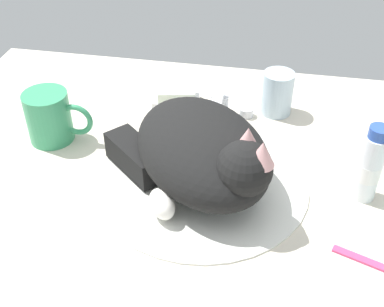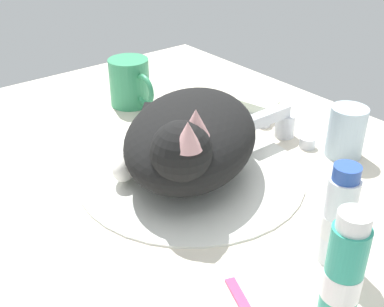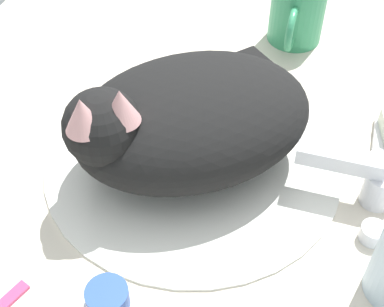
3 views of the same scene
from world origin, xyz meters
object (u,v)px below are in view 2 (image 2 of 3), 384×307
(cat, at_px, (188,138))
(soap_bar, at_px, (257,105))
(toothpaste_bottle, at_px, (338,218))
(faucet, at_px, (279,124))
(mouthwash_bottle, at_px, (343,276))
(coffee_mug, at_px, (130,83))
(rinse_cup, at_px, (346,132))

(cat, bearing_deg, soap_bar, 111.28)
(toothpaste_bottle, bearing_deg, faucet, 144.70)
(toothpaste_bottle, relative_size, mouthwash_bottle, 0.93)
(faucet, distance_m, mouthwash_bottle, 0.42)
(toothpaste_bottle, distance_m, mouthwash_bottle, 0.10)
(toothpaste_bottle, bearing_deg, coffee_mug, 173.99)
(coffee_mug, xyz_separation_m, rinse_cup, (0.40, 0.17, -0.00))
(rinse_cup, xyz_separation_m, mouthwash_bottle, (0.22, -0.31, 0.02))
(coffee_mug, bearing_deg, faucet, 23.52)
(cat, bearing_deg, coffee_mug, 164.60)
(rinse_cup, xyz_separation_m, soap_bar, (-0.20, -0.00, -0.02))
(cat, distance_m, rinse_cup, 0.27)
(rinse_cup, bearing_deg, toothpaste_bottle, -56.07)
(rinse_cup, height_order, mouthwash_bottle, mouthwash_bottle)
(mouthwash_bottle, bearing_deg, rinse_cup, 125.38)
(coffee_mug, xyz_separation_m, toothpaste_bottle, (0.55, -0.06, 0.01))
(toothpaste_bottle, bearing_deg, mouthwash_bottle, -50.78)
(faucet, xyz_separation_m, soap_bar, (-0.09, 0.04, -0.01))
(cat, distance_m, toothpaste_bottle, 0.26)
(cat, xyz_separation_m, rinse_cup, (0.11, 0.25, -0.03))
(toothpaste_bottle, bearing_deg, rinse_cup, 123.93)
(soap_bar, bearing_deg, coffee_mug, -140.29)
(mouthwash_bottle, bearing_deg, cat, 170.10)
(rinse_cup, distance_m, soap_bar, 0.20)
(faucet, distance_m, soap_bar, 0.10)
(faucet, height_order, coffee_mug, coffee_mug)
(faucet, relative_size, toothpaste_bottle, 1.01)
(rinse_cup, relative_size, soap_bar, 1.16)
(coffee_mug, distance_m, toothpaste_bottle, 0.56)
(rinse_cup, height_order, soap_bar, rinse_cup)
(cat, xyz_separation_m, coffee_mug, (-0.30, 0.08, -0.02))
(faucet, relative_size, cat, 0.40)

